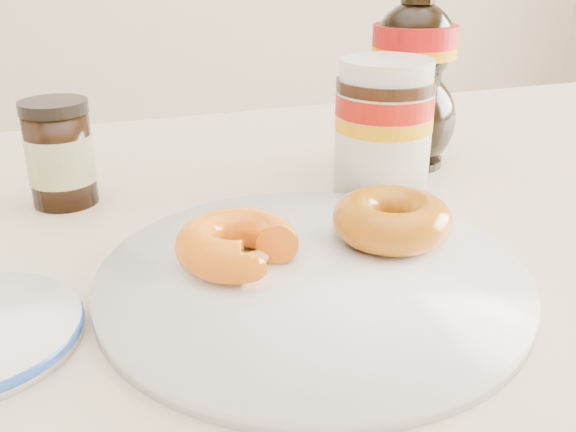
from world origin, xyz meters
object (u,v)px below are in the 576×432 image
object	(u,v)px
donut_whole	(392,219)
syrup_bottle	(412,72)
plate	(312,278)
dark_jar	(60,154)
donut_bitten	(237,244)
nutella_jar	(383,123)
dining_table	(320,336)

from	to	relation	value
donut_whole	syrup_bottle	size ratio (longest dim) A/B	0.45
plate	dark_jar	distance (m)	0.28
donut_bitten	dark_jar	size ratio (longest dim) A/B	0.90
plate	donut_whole	xyz separation A→B (m)	(0.08, 0.03, 0.02)
syrup_bottle	dark_jar	size ratio (longest dim) A/B	2.08
donut_bitten	syrup_bottle	xyz separation A→B (m)	(0.25, 0.19, 0.07)
donut_whole	nutella_jar	bearing A→B (deg)	65.75
plate	syrup_bottle	world-z (taller)	syrup_bottle
donut_bitten	dark_jar	distance (m)	0.23
nutella_jar	dark_jar	xyz separation A→B (m)	(-0.29, 0.08, -0.02)
donut_bitten	nutella_jar	xyz separation A→B (m)	(0.18, 0.12, 0.04)
dining_table	dark_jar	world-z (taller)	dark_jar
donut_whole	syrup_bottle	world-z (taller)	syrup_bottle
dining_table	donut_whole	xyz separation A→B (m)	(0.04, -0.03, 0.11)
plate	donut_bitten	distance (m)	0.06
donut_whole	donut_bitten	bearing A→B (deg)	179.89
nutella_jar	syrup_bottle	bearing A→B (deg)	45.45
donut_whole	nutella_jar	xyz separation A→B (m)	(0.06, 0.12, 0.04)
plate	donut_bitten	xyz separation A→B (m)	(-0.05, 0.03, 0.02)
donut_bitten	dining_table	bearing A→B (deg)	41.05
plate	nutella_jar	bearing A→B (deg)	48.91
donut_whole	dark_jar	size ratio (longest dim) A/B	0.94
syrup_bottle	nutella_jar	bearing A→B (deg)	-134.55
nutella_jar	donut_whole	bearing A→B (deg)	-114.25
dining_table	nutella_jar	xyz separation A→B (m)	(0.10, 0.09, 0.15)
nutella_jar	syrup_bottle	world-z (taller)	syrup_bottle
donut_bitten	nutella_jar	size ratio (longest dim) A/B	0.68
dining_table	donut_bitten	size ratio (longest dim) A/B	16.15
donut_whole	nutella_jar	size ratio (longest dim) A/B	0.71
donut_whole	dark_jar	world-z (taller)	dark_jar
dining_table	plate	size ratio (longest dim) A/B	4.68
donut_bitten	syrup_bottle	world-z (taller)	syrup_bottle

